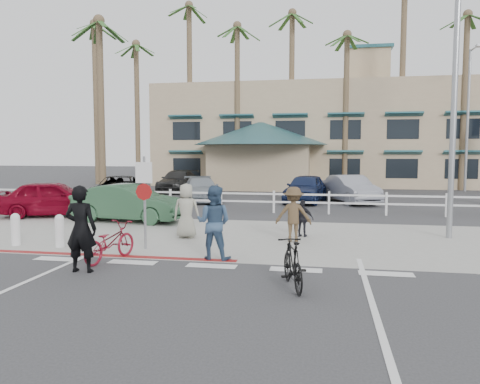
% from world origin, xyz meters
% --- Properties ---
extents(ground, '(140.00, 140.00, 0.00)m').
position_xyz_m(ground, '(0.00, 0.00, 0.00)').
color(ground, '#333335').
extents(bike_path, '(12.00, 16.00, 0.01)m').
position_xyz_m(bike_path, '(0.00, -2.00, 0.00)').
color(bike_path, '#333335').
rests_on(bike_path, ground).
extents(sidewalk_plaza, '(22.00, 7.00, 0.01)m').
position_xyz_m(sidewalk_plaza, '(0.00, 4.50, 0.01)').
color(sidewalk_plaza, gray).
rests_on(sidewalk_plaza, ground).
extents(cross_street, '(40.00, 5.00, 0.01)m').
position_xyz_m(cross_street, '(0.00, 8.50, 0.00)').
color(cross_street, '#333335').
rests_on(cross_street, ground).
extents(parking_lot, '(50.00, 16.00, 0.01)m').
position_xyz_m(parking_lot, '(0.00, 18.00, 0.00)').
color(parking_lot, '#333335').
rests_on(parking_lot, ground).
extents(curb_red, '(7.00, 0.25, 0.02)m').
position_xyz_m(curb_red, '(-3.00, 1.20, 0.01)').
color(curb_red, maroon).
rests_on(curb_red, ground).
extents(rail_fence, '(29.40, 0.16, 1.00)m').
position_xyz_m(rail_fence, '(0.50, 10.50, 0.50)').
color(rail_fence, silver).
rests_on(rail_fence, ground).
extents(building, '(28.00, 16.00, 11.30)m').
position_xyz_m(building, '(2.00, 31.00, 5.65)').
color(building, tan).
rests_on(building, ground).
extents(sign_post, '(0.50, 0.10, 2.90)m').
position_xyz_m(sign_post, '(-2.30, 2.20, 1.45)').
color(sign_post, gray).
rests_on(sign_post, ground).
extents(bollard_0, '(0.26, 0.26, 0.95)m').
position_xyz_m(bollard_0, '(-4.80, 2.00, 0.47)').
color(bollard_0, silver).
rests_on(bollard_0, ground).
extents(bollard_1, '(0.26, 0.26, 0.95)m').
position_xyz_m(bollard_1, '(-6.20, 2.00, 0.47)').
color(bollard_1, silver).
rests_on(bollard_1, ground).
extents(streetlight_0, '(0.60, 2.00, 9.00)m').
position_xyz_m(streetlight_0, '(6.50, 5.50, 4.50)').
color(streetlight_0, gray).
rests_on(streetlight_0, ground).
extents(streetlight_1, '(0.60, 2.00, 9.50)m').
position_xyz_m(streetlight_1, '(12.00, 24.00, 4.75)').
color(streetlight_1, gray).
rests_on(streetlight_1, ground).
extents(palm_0, '(4.00, 4.00, 15.00)m').
position_xyz_m(palm_0, '(-16.00, 26.00, 7.50)').
color(palm_0, '#295420').
rests_on(palm_0, ground).
extents(palm_1, '(4.00, 4.00, 13.00)m').
position_xyz_m(palm_1, '(-12.00, 25.00, 6.50)').
color(palm_1, '#295420').
rests_on(palm_1, ground).
extents(palm_2, '(4.00, 4.00, 16.00)m').
position_xyz_m(palm_2, '(-8.00, 26.00, 8.00)').
color(palm_2, '#295420').
rests_on(palm_2, ground).
extents(palm_3, '(4.00, 4.00, 14.00)m').
position_xyz_m(palm_3, '(-4.00, 25.00, 7.00)').
color(palm_3, '#295420').
rests_on(palm_3, ground).
extents(palm_4, '(4.00, 4.00, 15.00)m').
position_xyz_m(palm_4, '(0.00, 26.00, 7.50)').
color(palm_4, '#295420').
rests_on(palm_4, ground).
extents(palm_5, '(4.00, 4.00, 13.00)m').
position_xyz_m(palm_5, '(4.00, 25.00, 6.50)').
color(palm_5, '#295420').
rests_on(palm_5, ground).
extents(palm_6, '(4.00, 4.00, 17.00)m').
position_xyz_m(palm_6, '(8.00, 26.00, 8.50)').
color(palm_6, '#295420').
rests_on(palm_6, ground).
extents(palm_7, '(4.00, 4.00, 14.00)m').
position_xyz_m(palm_7, '(12.00, 25.00, 7.00)').
color(palm_7, '#295420').
rests_on(palm_7, ground).
extents(palm_10, '(4.00, 4.00, 12.00)m').
position_xyz_m(palm_10, '(-10.00, 15.00, 6.00)').
color(palm_10, '#295420').
rests_on(palm_10, ground).
extents(bike_red, '(1.06, 1.93, 0.96)m').
position_xyz_m(bike_red, '(-2.63, 0.69, 0.48)').
color(bike_red, maroon).
rests_on(bike_red, ground).
extents(rider_red, '(0.74, 0.51, 1.98)m').
position_xyz_m(rider_red, '(-2.77, -0.43, 0.99)').
color(rider_red, black).
rests_on(rider_red, ground).
extents(bike_black, '(0.92, 1.73, 1.00)m').
position_xyz_m(bike_black, '(2.02, -0.83, 0.50)').
color(bike_black, black).
rests_on(bike_black, ground).
extents(rider_black, '(0.98, 0.80, 1.88)m').
position_xyz_m(rider_black, '(-0.12, 1.36, 0.94)').
color(rider_black, '#324A69').
rests_on(rider_black, ground).
extents(pedestrian_a, '(1.10, 0.66, 1.67)m').
position_xyz_m(pedestrian_a, '(1.70, 3.99, 0.84)').
color(pedestrian_a, '#4E3C26').
rests_on(pedestrian_a, ground).
extents(pedestrian_child, '(0.75, 0.44, 1.19)m').
position_xyz_m(pedestrian_child, '(1.94, 4.86, 0.60)').
color(pedestrian_child, black).
rests_on(pedestrian_child, ground).
extents(pedestrian_b, '(0.87, 0.59, 1.73)m').
position_xyz_m(pedestrian_b, '(-1.66, 4.05, 0.87)').
color(pedestrian_b, gray).
rests_on(pedestrian_b, ground).
extents(car_white_sedan, '(4.54, 1.96, 1.45)m').
position_xyz_m(car_white_sedan, '(-4.87, 6.96, 0.73)').
color(car_white_sedan, '#294D32').
rests_on(car_white_sedan, ground).
extents(car_red_compact, '(4.83, 3.15, 1.53)m').
position_xyz_m(car_red_compact, '(-8.56, 7.72, 0.76)').
color(car_red_compact, maroon).
rests_on(car_red_compact, ground).
extents(lot_car_0, '(3.53, 5.61, 1.44)m').
position_xyz_m(lot_car_0, '(-8.08, 12.90, 0.72)').
color(lot_car_0, black).
rests_on(lot_car_0, ground).
extents(lot_car_1, '(3.31, 4.86, 1.31)m').
position_xyz_m(lot_car_1, '(-4.13, 14.90, 0.65)').
color(lot_car_1, gray).
rests_on(lot_car_1, ground).
extents(lot_car_2, '(2.49, 4.69, 1.52)m').
position_xyz_m(lot_car_2, '(1.60, 15.10, 0.76)').
color(lot_car_2, '#162248').
rests_on(lot_car_2, ground).
extents(lot_car_3, '(3.11, 4.72, 1.47)m').
position_xyz_m(lot_car_3, '(3.95, 15.28, 0.74)').
color(lot_car_3, gray).
rests_on(lot_car_3, ground).
extents(lot_car_4, '(2.26, 5.06, 1.44)m').
position_xyz_m(lot_car_4, '(-7.15, 20.17, 0.72)').
color(lot_car_4, black).
rests_on(lot_car_4, ground).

